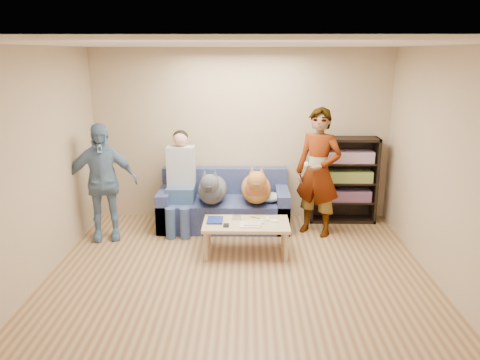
{
  "coord_description": "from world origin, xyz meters",
  "views": [
    {
      "loc": [
        0.09,
        -4.55,
        2.53
      ],
      "look_at": [
        0.0,
        1.2,
        0.95
      ],
      "focal_mm": 35.0,
      "sensor_mm": 36.0,
      "label": 1
    }
  ],
  "objects_px": {
    "notebook_blue": "(215,220)",
    "camera_silver": "(237,218)",
    "bookshelf": "(343,178)",
    "dog_tan": "(256,188)",
    "coffee_table": "(246,226)",
    "person_standing_left": "(102,182)",
    "sofa": "(224,207)",
    "dog_gray": "(212,189)",
    "person_standing_right": "(318,172)",
    "person_seated": "(181,177)"
  },
  "relations": [
    {
      "from": "notebook_blue",
      "to": "camera_silver",
      "type": "height_order",
      "value": "camera_silver"
    },
    {
      "from": "notebook_blue",
      "to": "bookshelf",
      "type": "relative_size",
      "value": 0.2
    },
    {
      "from": "dog_tan",
      "to": "notebook_blue",
      "type": "bearing_deg",
      "value": -125.26
    },
    {
      "from": "coffee_table",
      "to": "person_standing_left",
      "type": "bearing_deg",
      "value": 166.12
    },
    {
      "from": "sofa",
      "to": "bookshelf",
      "type": "relative_size",
      "value": 1.46
    },
    {
      "from": "person_standing_left",
      "to": "coffee_table",
      "type": "height_order",
      "value": "person_standing_left"
    },
    {
      "from": "notebook_blue",
      "to": "dog_gray",
      "type": "xyz_separation_m",
      "value": [
        -0.09,
        0.72,
        0.21
      ]
    },
    {
      "from": "person_standing_right",
      "to": "coffee_table",
      "type": "xyz_separation_m",
      "value": [
        -1.01,
        -0.72,
        -0.53
      ]
    },
    {
      "from": "person_standing_left",
      "to": "coffee_table",
      "type": "distance_m",
      "value": 2.08
    },
    {
      "from": "notebook_blue",
      "to": "dog_tan",
      "type": "xyz_separation_m",
      "value": [
        0.54,
        0.77,
        0.22
      ]
    },
    {
      "from": "person_standing_left",
      "to": "person_standing_right",
      "type": "bearing_deg",
      "value": -9.14
    },
    {
      "from": "sofa",
      "to": "dog_tan",
      "type": "bearing_deg",
      "value": -23.97
    },
    {
      "from": "person_seated",
      "to": "person_standing_right",
      "type": "bearing_deg",
      "value": -5.28
    },
    {
      "from": "person_standing_right",
      "to": "camera_silver",
      "type": "height_order",
      "value": "person_standing_right"
    },
    {
      "from": "person_seated",
      "to": "dog_tan",
      "type": "relative_size",
      "value": 1.25
    },
    {
      "from": "person_seated",
      "to": "sofa",
      "type": "bearing_deg",
      "value": 11.49
    },
    {
      "from": "person_standing_left",
      "to": "camera_silver",
      "type": "bearing_deg",
      "value": -24.8
    },
    {
      "from": "person_standing_right",
      "to": "dog_tan",
      "type": "distance_m",
      "value": 0.91
    },
    {
      "from": "camera_silver",
      "to": "person_standing_right",
      "type": "bearing_deg",
      "value": 28.0
    },
    {
      "from": "dog_tan",
      "to": "camera_silver",
      "type": "bearing_deg",
      "value": -110.61
    },
    {
      "from": "dog_tan",
      "to": "bookshelf",
      "type": "distance_m",
      "value": 1.4
    },
    {
      "from": "dog_tan",
      "to": "sofa",
      "type": "bearing_deg",
      "value": 156.03
    },
    {
      "from": "camera_silver",
      "to": "dog_tan",
      "type": "relative_size",
      "value": 0.09
    },
    {
      "from": "person_seated",
      "to": "bookshelf",
      "type": "relative_size",
      "value": 1.13
    },
    {
      "from": "dog_gray",
      "to": "dog_tan",
      "type": "relative_size",
      "value": 1.06
    },
    {
      "from": "sofa",
      "to": "person_standing_right",
      "type": "bearing_deg",
      "value": -12.98
    },
    {
      "from": "coffee_table",
      "to": "bookshelf",
      "type": "xyz_separation_m",
      "value": [
        1.47,
        1.26,
        0.31
      ]
    },
    {
      "from": "camera_silver",
      "to": "sofa",
      "type": "bearing_deg",
      "value": 103.02
    },
    {
      "from": "person_standing_right",
      "to": "dog_gray",
      "type": "relative_size",
      "value": 1.44
    },
    {
      "from": "dog_tan",
      "to": "coffee_table",
      "type": "bearing_deg",
      "value": -99.86
    },
    {
      "from": "notebook_blue",
      "to": "bookshelf",
      "type": "xyz_separation_m",
      "value": [
        1.87,
        1.21,
        0.25
      ]
    },
    {
      "from": "dog_gray",
      "to": "bookshelf",
      "type": "xyz_separation_m",
      "value": [
        1.96,
        0.49,
        0.04
      ]
    },
    {
      "from": "person_standing_left",
      "to": "person_seated",
      "type": "xyz_separation_m",
      "value": [
        1.02,
        0.41,
        -0.04
      ]
    },
    {
      "from": "camera_silver",
      "to": "bookshelf",
      "type": "relative_size",
      "value": 0.08
    },
    {
      "from": "notebook_blue",
      "to": "sofa",
      "type": "bearing_deg",
      "value": 85.87
    },
    {
      "from": "notebook_blue",
      "to": "sofa",
      "type": "height_order",
      "value": "sofa"
    },
    {
      "from": "dog_gray",
      "to": "dog_tan",
      "type": "xyz_separation_m",
      "value": [
        0.63,
        0.04,
        0.01
      ]
    },
    {
      "from": "person_standing_right",
      "to": "camera_silver",
      "type": "xyz_separation_m",
      "value": [
        -1.13,
        -0.6,
        -0.46
      ]
    },
    {
      "from": "coffee_table",
      "to": "bookshelf",
      "type": "height_order",
      "value": "bookshelf"
    },
    {
      "from": "person_standing_left",
      "to": "camera_silver",
      "type": "height_order",
      "value": "person_standing_left"
    },
    {
      "from": "sofa",
      "to": "dog_gray",
      "type": "distance_m",
      "value": 0.47
    },
    {
      "from": "person_standing_right",
      "to": "dog_gray",
      "type": "bearing_deg",
      "value": -150.04
    },
    {
      "from": "sofa",
      "to": "person_seated",
      "type": "relative_size",
      "value": 1.29
    },
    {
      "from": "dog_gray",
      "to": "coffee_table",
      "type": "relative_size",
      "value": 1.14
    },
    {
      "from": "person_standing_right",
      "to": "bookshelf",
      "type": "distance_m",
      "value": 0.75
    },
    {
      "from": "notebook_blue",
      "to": "dog_gray",
      "type": "relative_size",
      "value": 0.21
    },
    {
      "from": "notebook_blue",
      "to": "dog_tan",
      "type": "bearing_deg",
      "value": 54.74
    },
    {
      "from": "dog_gray",
      "to": "dog_tan",
      "type": "distance_m",
      "value": 0.63
    },
    {
      "from": "notebook_blue",
      "to": "bookshelf",
      "type": "bearing_deg",
      "value": 32.9
    },
    {
      "from": "sofa",
      "to": "person_seated",
      "type": "distance_m",
      "value": 0.8
    }
  ]
}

